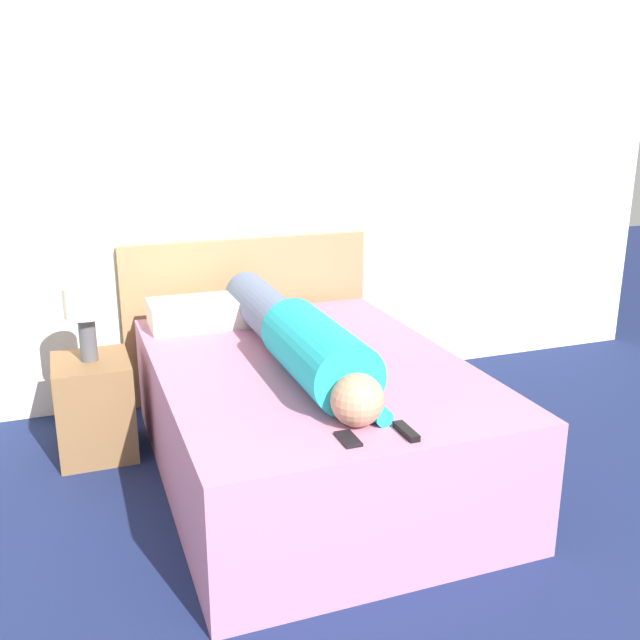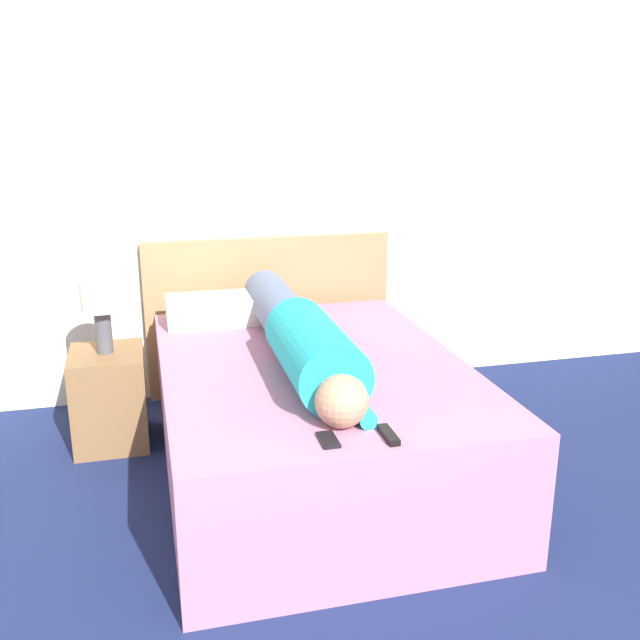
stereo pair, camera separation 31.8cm
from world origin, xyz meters
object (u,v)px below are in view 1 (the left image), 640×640
nightstand (95,407)px  table_lamp (85,310)px  bed (309,419)px  cell_phone (348,439)px  pillow_near_headboard (204,312)px  person_lying (297,337)px  tv_remote (406,431)px

nightstand → table_lamp: (0.00, -0.00, 0.53)m
bed → cell_phone: cell_phone is taller
bed → pillow_near_headboard: (-0.35, 0.77, 0.37)m
table_lamp → person_lying: 1.10m
pillow_near_headboard → cell_phone: 1.62m
person_lying → tv_remote: size_ratio=11.83×
nightstand → pillow_near_headboard: (0.62, 0.17, 0.40)m
bed → nightstand: bearing=148.4°
tv_remote → table_lamp: bearing=125.8°
bed → tv_remote: tv_remote is taller
nightstand → cell_phone: size_ratio=3.96×
person_lying → pillow_near_headboard: bearing=110.5°
bed → cell_phone: 0.90m
bed → table_lamp: bearing=148.4°
cell_phone → nightstand: bearing=120.1°
table_lamp → tv_remote: size_ratio=2.57×
nightstand → table_lamp: bearing=-90.0°
table_lamp → tv_remote: table_lamp is taller
nightstand → bed: bearing=-31.6°
bed → cell_phone: (-0.14, -0.84, 0.30)m
pillow_near_headboard → cell_phone: (0.21, -1.60, -0.07)m
nightstand → tv_remote: bearing=-54.2°
tv_remote → pillow_near_headboard: bearing=104.7°
pillow_near_headboard → tv_remote: 1.69m
nightstand → pillow_near_headboard: 0.76m
tv_remote → cell_phone: tv_remote is taller
table_lamp → pillow_near_headboard: (0.62, 0.17, -0.12)m
table_lamp → cell_phone: 1.67m
bed → person_lying: person_lying is taller
bed → tv_remote: 0.92m
table_lamp → pillow_near_headboard: bearing=15.1°
table_lamp → pillow_near_headboard: table_lamp is taller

